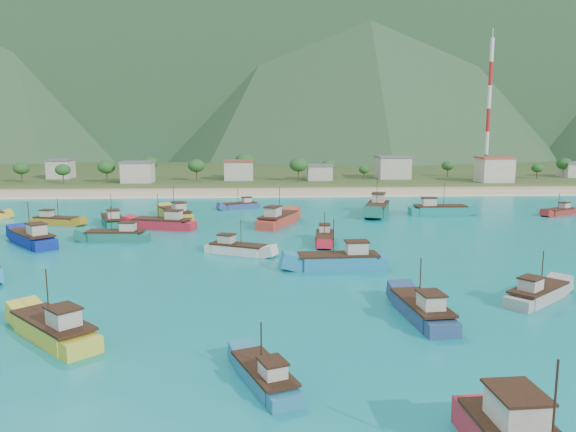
{
  "coord_description": "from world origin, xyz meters",
  "views": [
    {
      "loc": [
        1.71,
        -78.89,
        18.42
      ],
      "look_at": [
        6.71,
        18.0,
        3.0
      ],
      "focal_mm": 35.0,
      "sensor_mm": 36.0,
      "label": 1
    }
  ],
  "objects_px": {
    "boat_19": "(237,250)",
    "boat_14": "(241,206)",
    "boat_16": "(163,224)",
    "boat_17": "(113,222)",
    "boat_24": "(278,220)",
    "boat_26": "(54,331)",
    "boat_0": "(55,221)",
    "boat_7": "(439,211)",
    "boat_9": "(117,236)",
    "boat_23": "(176,214)",
    "boat_20": "(377,209)",
    "boat_10": "(324,239)",
    "boat_4": "(560,212)",
    "boat_6": "(422,312)",
    "boat_3": "(537,295)",
    "radio_tower": "(489,109)",
    "boat_11": "(32,239)",
    "boat_5": "(265,378)",
    "boat_8": "(340,262)"
  },
  "relations": [
    {
      "from": "boat_14",
      "to": "boat_5",
      "type": "bearing_deg",
      "value": 158.51
    },
    {
      "from": "boat_10",
      "to": "boat_16",
      "type": "xyz_separation_m",
      "value": [
        -28.01,
        13.71,
        0.27
      ]
    },
    {
      "from": "radio_tower",
      "to": "boat_11",
      "type": "xyz_separation_m",
      "value": [
        -112.68,
        -98.24,
        -23.56
      ]
    },
    {
      "from": "boat_0",
      "to": "boat_10",
      "type": "bearing_deg",
      "value": 84.73
    },
    {
      "from": "boat_24",
      "to": "boat_14",
      "type": "bearing_deg",
      "value": 132.75
    },
    {
      "from": "boat_4",
      "to": "boat_6",
      "type": "xyz_separation_m",
      "value": [
        -48.14,
        -63.26,
        0.23
      ]
    },
    {
      "from": "boat_0",
      "to": "boat_10",
      "type": "xyz_separation_m",
      "value": [
        49.45,
        -19.58,
        -0.01
      ]
    },
    {
      "from": "boat_8",
      "to": "boat_10",
      "type": "height_order",
      "value": "boat_8"
    },
    {
      "from": "boat_8",
      "to": "boat_3",
      "type": "bearing_deg",
      "value": -130.63
    },
    {
      "from": "boat_9",
      "to": "boat_0",
      "type": "bearing_deg",
      "value": 47.58
    },
    {
      "from": "boat_7",
      "to": "boat_19",
      "type": "distance_m",
      "value": 54.11
    },
    {
      "from": "boat_11",
      "to": "boat_20",
      "type": "bearing_deg",
      "value": -14.67
    },
    {
      "from": "boat_26",
      "to": "boat_16",
      "type": "bearing_deg",
      "value": 46.01
    },
    {
      "from": "boat_0",
      "to": "boat_6",
      "type": "relative_size",
      "value": 0.89
    },
    {
      "from": "boat_10",
      "to": "boat_16",
      "type": "height_order",
      "value": "boat_16"
    },
    {
      "from": "boat_16",
      "to": "boat_9",
      "type": "bearing_deg",
      "value": 167.85
    },
    {
      "from": "boat_10",
      "to": "boat_11",
      "type": "xyz_separation_m",
      "value": [
        -46.25,
        0.42,
        0.33
      ]
    },
    {
      "from": "boat_19",
      "to": "boat_20",
      "type": "distance_m",
      "value": 46.37
    },
    {
      "from": "boat_23",
      "to": "boat_26",
      "type": "relative_size",
      "value": 1.17
    },
    {
      "from": "boat_0",
      "to": "boat_23",
      "type": "relative_size",
      "value": 0.79
    },
    {
      "from": "boat_4",
      "to": "boat_16",
      "type": "height_order",
      "value": "boat_16"
    },
    {
      "from": "boat_11",
      "to": "radio_tower",
      "type": "bearing_deg",
      "value": 1.14
    },
    {
      "from": "boat_19",
      "to": "boat_20",
      "type": "height_order",
      "value": "boat_20"
    },
    {
      "from": "boat_23",
      "to": "boat_4",
      "type": "bearing_deg",
      "value": -26.04
    },
    {
      "from": "boat_7",
      "to": "boat_10",
      "type": "distance_m",
      "value": 38.93
    },
    {
      "from": "boat_7",
      "to": "boat_10",
      "type": "relative_size",
      "value": 1.3
    },
    {
      "from": "boat_26",
      "to": "boat_17",
      "type": "bearing_deg",
      "value": 55.95
    },
    {
      "from": "boat_14",
      "to": "boat_16",
      "type": "bearing_deg",
      "value": 128.19
    },
    {
      "from": "boat_3",
      "to": "boat_6",
      "type": "height_order",
      "value": "boat_6"
    },
    {
      "from": "radio_tower",
      "to": "boat_23",
      "type": "xyz_separation_m",
      "value": [
        -93.91,
        -73.41,
        -23.59
      ]
    },
    {
      "from": "boat_11",
      "to": "boat_23",
      "type": "relative_size",
      "value": 0.95
    },
    {
      "from": "boat_0",
      "to": "boat_14",
      "type": "height_order",
      "value": "boat_0"
    },
    {
      "from": "radio_tower",
      "to": "boat_5",
      "type": "bearing_deg",
      "value": -117.24
    },
    {
      "from": "boat_19",
      "to": "boat_14",
      "type": "bearing_deg",
      "value": -152.76
    },
    {
      "from": "boat_3",
      "to": "boat_19",
      "type": "bearing_deg",
      "value": -165.75
    },
    {
      "from": "boat_9",
      "to": "boat_10",
      "type": "height_order",
      "value": "boat_9"
    },
    {
      "from": "boat_24",
      "to": "boat_19",
      "type": "bearing_deg",
      "value": -81.83
    },
    {
      "from": "boat_0",
      "to": "boat_11",
      "type": "xyz_separation_m",
      "value": [
        3.21,
        -19.15,
        0.32
      ]
    },
    {
      "from": "boat_9",
      "to": "boat_16",
      "type": "bearing_deg",
      "value": -25.26
    },
    {
      "from": "radio_tower",
      "to": "boat_4",
      "type": "height_order",
      "value": "radio_tower"
    },
    {
      "from": "boat_23",
      "to": "boat_26",
      "type": "distance_m",
      "value": 65.71
    },
    {
      "from": "boat_19",
      "to": "boat_10",
      "type": "bearing_deg",
      "value": 144.19
    },
    {
      "from": "boat_9",
      "to": "boat_24",
      "type": "xyz_separation_m",
      "value": [
        26.81,
        13.16,
        0.26
      ]
    },
    {
      "from": "boat_4",
      "to": "boat_14",
      "type": "relative_size",
      "value": 0.99
    },
    {
      "from": "boat_7",
      "to": "boat_19",
      "type": "xyz_separation_m",
      "value": [
        -41.39,
        -34.85,
        -0.31
      ]
    },
    {
      "from": "boat_8",
      "to": "boat_11",
      "type": "relative_size",
      "value": 1.02
    },
    {
      "from": "boat_17",
      "to": "boat_24",
      "type": "bearing_deg",
      "value": -22.17
    },
    {
      "from": "boat_0",
      "to": "boat_14",
      "type": "relative_size",
      "value": 1.11
    },
    {
      "from": "boat_7",
      "to": "boat_4",
      "type": "bearing_deg",
      "value": 87.79
    },
    {
      "from": "boat_7",
      "to": "boat_9",
      "type": "height_order",
      "value": "boat_7"
    }
  ]
}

